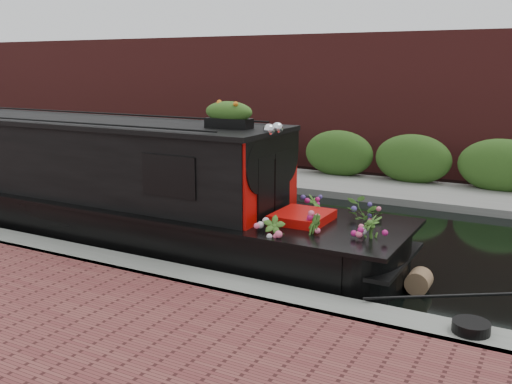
% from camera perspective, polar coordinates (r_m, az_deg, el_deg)
% --- Properties ---
extents(ground, '(80.00, 80.00, 0.00)m').
position_cam_1_polar(ground, '(11.33, -1.63, -3.26)').
color(ground, black).
rests_on(ground, ground).
extents(near_bank_coping, '(40.00, 0.60, 0.50)m').
position_cam_1_polar(near_bank_coping, '(8.79, -12.62, -8.36)').
color(near_bank_coping, slate).
rests_on(near_bank_coping, ground).
extents(far_bank_path, '(40.00, 2.40, 0.34)m').
position_cam_1_polar(far_bank_path, '(15.01, 6.44, 0.61)').
color(far_bank_path, slate).
rests_on(far_bank_path, ground).
extents(far_hedge, '(40.00, 1.10, 2.80)m').
position_cam_1_polar(far_hedge, '(15.83, 7.68, 1.20)').
color(far_hedge, '#2E521B').
rests_on(far_hedge, ground).
extents(far_brick_wall, '(40.00, 1.00, 8.00)m').
position_cam_1_polar(far_brick_wall, '(17.77, 10.11, 2.37)').
color(far_brick_wall, maroon).
rests_on(far_brick_wall, ground).
extents(narrowboat, '(11.75, 2.11, 2.77)m').
position_cam_1_polar(narrowboat, '(11.19, -17.04, 0.29)').
color(narrowboat, black).
rests_on(narrowboat, ground).
extents(rope_fender, '(0.33, 0.33, 0.33)m').
position_cam_1_polar(rope_fender, '(8.31, 15.98, -8.58)').
color(rope_fender, brown).
rests_on(rope_fender, ground).
extents(coiled_mooring_rope, '(0.41, 0.41, 0.12)m').
position_cam_1_polar(coiled_mooring_rope, '(6.79, 20.71, -12.52)').
color(coiled_mooring_rope, black).
rests_on(coiled_mooring_rope, near_bank_coping).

